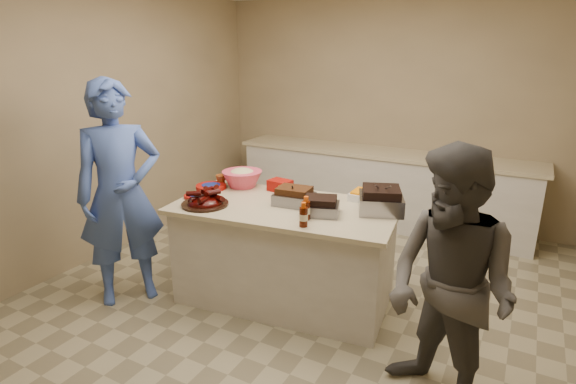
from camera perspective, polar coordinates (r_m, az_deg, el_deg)
The scene contains 19 objects.
room at distance 3.93m, azimuth 1.16°, elevation -13.98°, with size 4.50×5.00×2.70m, color tan, non-canonical shape.
back_counter at distance 5.64m, azimuth 11.54°, elevation 0.63°, with size 3.60×0.64×0.90m, color beige, non-canonical shape.
island at distance 4.02m, azimuth -0.35°, elevation -13.26°, with size 1.80×0.95×0.85m, color beige, non-canonical shape.
rib_platter at distance 3.72m, azimuth -10.48°, elevation -1.65°, with size 0.38×0.38×0.15m, color #3A0402, non-canonical shape.
pulled_pork_tray at distance 3.67m, azimuth 0.79°, elevation -1.60°, with size 0.31×0.24×0.09m, color #47230F.
brisket_tray at distance 3.47m, azimuth 4.10°, elevation -2.80°, with size 0.28×0.24×0.08m, color black.
roasting_pan at distance 3.59m, azimuth 11.62°, elevation -2.43°, with size 0.33×0.33×0.13m, color gray.
coleslaw_bowl at distance 4.18m, azimuth -5.80°, elevation 0.69°, with size 0.37×0.37×0.25m, color #E54461, non-canonical shape.
sausage_plate at distance 3.88m, azimuth 0.90°, elevation -0.53°, with size 0.32×0.32×0.05m, color silver.
mac_cheese_dish at distance 3.84m, azimuth 10.28°, elevation -1.05°, with size 0.31×0.23×0.08m, color #FF9306.
bbq_bottle_a at distance 3.35m, azimuth 2.28°, elevation -3.51°, with size 0.06×0.06×0.18m, color #380E02.
bbq_bottle_b at distance 3.23m, azimuth 1.96°, elevation -4.37°, with size 0.06×0.06×0.18m, color #380E02.
mustard_bottle at distance 3.81m, azimuth -1.17°, elevation -0.89°, with size 0.04×0.04×0.12m, color #EBB100.
sauce_bowl at distance 3.76m, azimuth 0.55°, elevation -1.16°, with size 0.12×0.04×0.12m, color silver.
plate_stack_large at distance 4.16m, azimuth -9.73°, elevation 0.45°, with size 0.28×0.28×0.03m, color #920D07.
plate_stack_small at distance 3.93m, azimuth -11.85°, elevation -0.70°, with size 0.17×0.17×0.02m, color #920D07.
plastic_cup at distance 4.27m, azimuth -8.46°, elevation 0.96°, with size 0.10×0.09×0.10m, color #A3521E.
basket_stack at distance 4.04m, azimuth -1.01°, elevation 0.18°, with size 0.20×0.15×0.10m, color #920D07.
guest_blue at distance 4.28m, azimuth -19.16°, elevation -12.28°, with size 0.68×1.87×0.45m, color #4360B3.
Camera 1 is at (1.53, -2.98, 2.06)m, focal length 28.00 mm.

